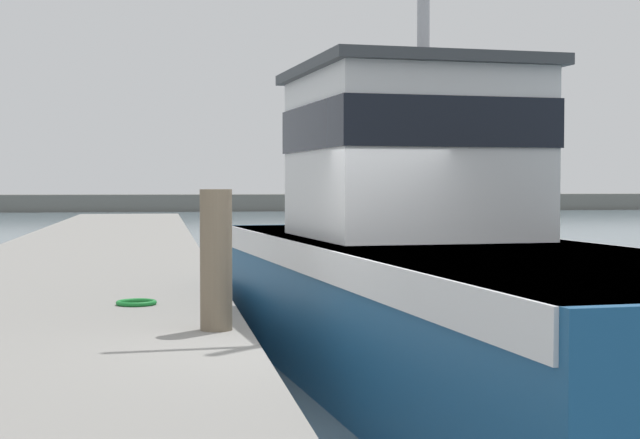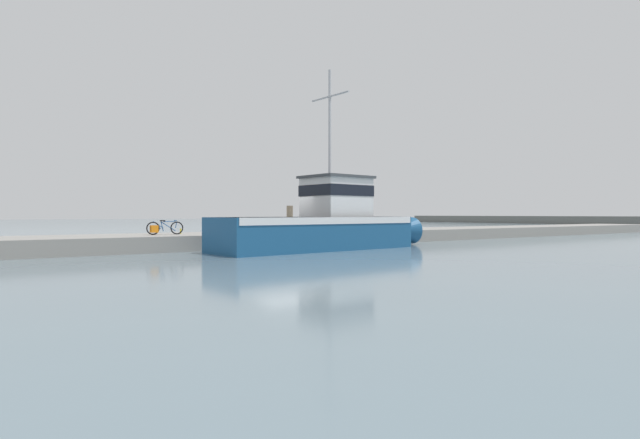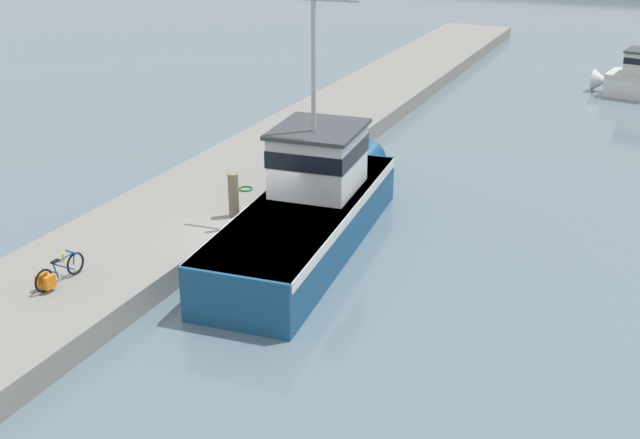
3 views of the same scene
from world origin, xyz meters
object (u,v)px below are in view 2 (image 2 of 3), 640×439
mooring_post (290,219)px  water_bottle_by_bike (181,231)px  fishing_boat_main (325,223)px  bicycle_touring (161,228)px

mooring_post → water_bottle_by_bike: bearing=-118.9°
mooring_post → water_bottle_by_bike: size_ratio=5.50×
fishing_boat_main → mooring_post: size_ratio=8.65×
mooring_post → water_bottle_by_bike: (-2.63, -4.75, -0.57)m
fishing_boat_main → mooring_post: fishing_boat_main is taller
water_bottle_by_bike → mooring_post: bearing=61.1°
bicycle_touring → water_bottle_by_bike: (-0.79, 1.19, -0.19)m
mooring_post → fishing_boat_main: bearing=13.5°
fishing_boat_main → bicycle_touring: bearing=-128.2°
mooring_post → bicycle_touring: bearing=-107.2°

